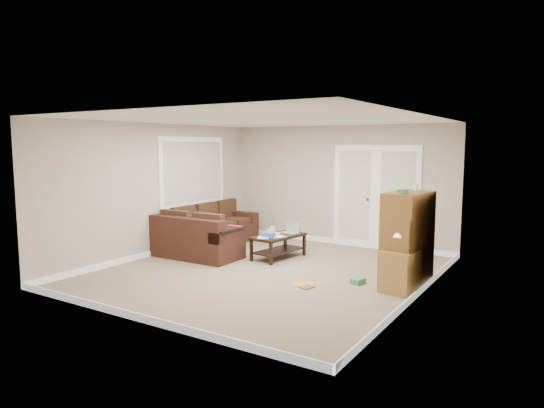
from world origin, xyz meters
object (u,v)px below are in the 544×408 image
Objects in this scene: side_cabinet at (400,268)px; coffee_table at (279,245)px; tv_armoire at (407,239)px; sectional_sofa at (207,235)px.

coffee_table is at bearing 170.82° from side_cabinet.
tv_armoire reaches higher than coffee_table.
coffee_table is 2.70m from side_cabinet.
side_cabinet is (4.14, -0.71, 0.04)m from sectional_sofa.
side_cabinet reaches higher than coffee_table.
side_cabinet is (2.55, -0.87, 0.11)m from coffee_table.
sectional_sofa reaches higher than coffee_table.
side_cabinet is at bearing -10.27° from sectional_sofa.
tv_armoire reaches higher than side_cabinet.
sectional_sofa is at bearing -179.94° from side_cabinet.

